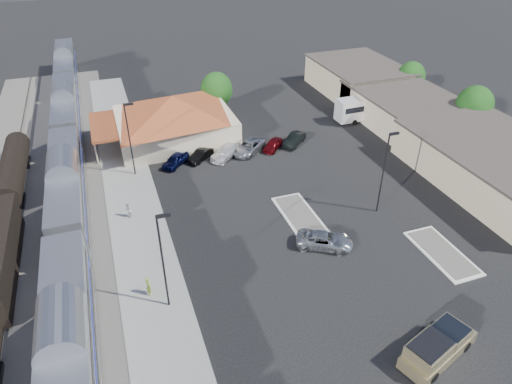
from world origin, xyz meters
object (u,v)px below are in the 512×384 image
object	(u,v)px
pickup_truck	(439,346)
suv	(325,240)
station_depot	(174,118)
coach_bus	(371,106)

from	to	relation	value
pickup_truck	suv	xyz separation A→B (m)	(-2.07, 13.68, -0.30)
station_depot	suv	xyz separation A→B (m)	(8.72, -27.42, -2.39)
suv	coach_bus	bearing A→B (deg)	-9.25
pickup_truck	coach_bus	bearing A→B (deg)	-43.88
station_depot	pickup_truck	xyz separation A→B (m)	(10.79, -41.10, -2.10)
suv	coach_bus	size ratio (longest dim) A/B	0.48
pickup_truck	coach_bus	world-z (taller)	coach_bus
pickup_truck	coach_bus	size ratio (longest dim) A/B	0.61
suv	station_depot	bearing A→B (deg)	47.39
suv	coach_bus	distance (m)	31.56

